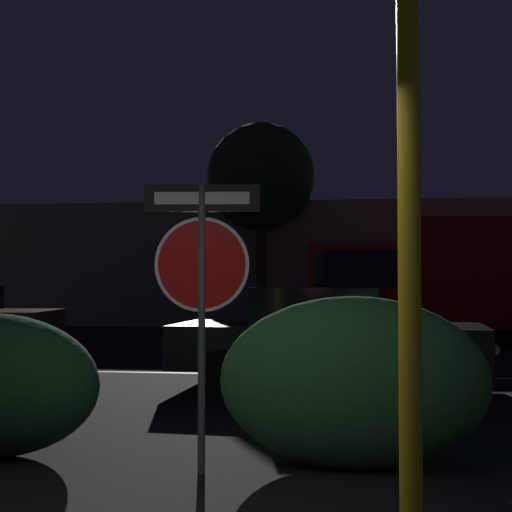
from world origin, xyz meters
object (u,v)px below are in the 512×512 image
(yellow_pole_right, at_px, (410,277))
(delivery_truck, at_px, (438,277))
(stop_sign, at_px, (202,266))
(tree_1, at_px, (261,178))
(hedge_bush_2, at_px, (353,382))
(passing_car_2, at_px, (326,338))

(yellow_pole_right, relative_size, delivery_truck, 0.49)
(stop_sign, distance_m, yellow_pole_right, 2.54)
(tree_1, bearing_deg, yellow_pole_right, -80.97)
(hedge_bush_2, distance_m, delivery_truck, 11.91)
(stop_sign, xyz_separation_m, tree_1, (-1.57, 16.96, 3.15))
(delivery_truck, bearing_deg, tree_1, 40.64)
(stop_sign, height_order, hedge_bush_2, stop_sign)
(tree_1, bearing_deg, hedge_bush_2, -80.58)
(yellow_pole_right, relative_size, tree_1, 0.47)
(stop_sign, relative_size, hedge_bush_2, 1.05)
(passing_car_2, bearing_deg, yellow_pole_right, 9.37)
(hedge_bush_2, distance_m, tree_1, 17.41)
(yellow_pole_right, relative_size, passing_car_2, 0.69)
(passing_car_2, bearing_deg, delivery_truck, 165.79)
(passing_car_2, xyz_separation_m, tree_1, (-2.42, 12.46, 4.09))
(stop_sign, relative_size, yellow_pole_right, 0.74)
(delivery_truck, bearing_deg, hedge_bush_2, 166.01)
(hedge_bush_2, xyz_separation_m, passing_car_2, (-0.35, 4.23, 0.01))
(yellow_pole_right, xyz_separation_m, delivery_truck, (1.87, 14.02, 0.04))
(delivery_truck, relative_size, tree_1, 0.97)
(hedge_bush_2, relative_size, tree_1, 0.34)
(yellow_pole_right, bearing_deg, tree_1, 99.03)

